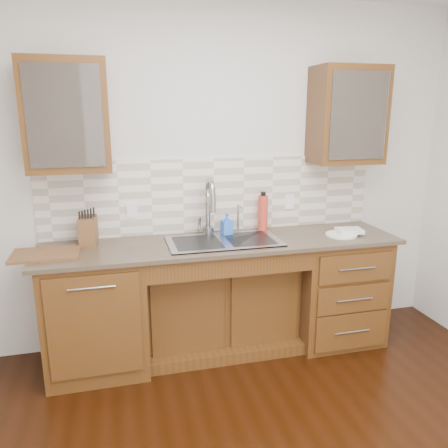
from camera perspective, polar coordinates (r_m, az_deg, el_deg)
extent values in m
cube|color=silver|center=(3.55, -1.59, 6.27)|extent=(4.00, 0.10, 2.70)
cube|color=#593014|center=(3.38, -16.28, -10.89)|extent=(0.70, 0.62, 0.88)
cube|color=#593014|center=(3.58, -0.52, -10.41)|extent=(1.20, 0.44, 0.70)
cube|color=#593014|center=(3.79, 14.07, -7.94)|extent=(0.70, 0.62, 0.88)
cube|color=#84705B|center=(3.29, -0.11, -2.51)|extent=(2.70, 0.65, 0.03)
cube|color=beige|center=(3.51, -1.35, 3.79)|extent=(2.70, 0.02, 0.59)
cube|color=#9E9EA5|center=(3.30, -0.04, -3.75)|extent=(0.84, 0.46, 0.19)
cylinder|color=#999993|center=(3.42, -2.12, 1.87)|extent=(0.04, 0.04, 0.40)
cylinder|color=#999993|center=(3.51, 1.85, 0.85)|extent=(0.02, 0.02, 0.24)
cube|color=#593014|center=(3.22, -19.80, 13.11)|extent=(0.55, 0.34, 0.75)
cube|color=#593014|center=(3.68, 15.78, 13.47)|extent=(0.55, 0.34, 0.75)
cube|color=white|center=(3.43, -11.94, 1.78)|extent=(0.08, 0.01, 0.12)
cube|color=white|center=(3.71, 8.54, 2.87)|extent=(0.08, 0.01, 0.12)
imported|color=blue|center=(3.42, 0.35, -0.05)|extent=(0.09, 0.09, 0.17)
cylinder|color=red|center=(3.56, 5.10, 1.42)|extent=(0.10, 0.10, 0.29)
cylinder|color=white|center=(3.55, 15.07, -1.35)|extent=(0.28, 0.28, 0.01)
cube|color=white|center=(3.60, 16.07, -0.84)|extent=(0.22, 0.17, 0.03)
cube|color=brown|center=(3.32, -17.31, -0.86)|extent=(0.13, 0.20, 0.21)
cube|color=brown|center=(3.20, -22.27, -3.66)|extent=(0.44, 0.31, 0.02)
imported|color=white|center=(3.23, -20.65, 12.09)|extent=(0.15, 0.15, 0.09)
imported|color=white|center=(3.21, -17.45, 12.25)|extent=(0.09, 0.09, 0.08)
imported|color=silver|center=(3.64, 14.46, 12.75)|extent=(0.14, 0.14, 0.10)
imported|color=silver|center=(3.74, 17.29, 12.46)|extent=(0.12, 0.12, 0.08)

